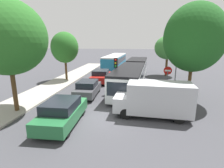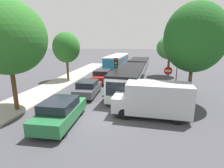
# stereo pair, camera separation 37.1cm
# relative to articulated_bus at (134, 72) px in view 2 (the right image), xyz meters

# --- Properties ---
(ground_plane) EXTENTS (200.00, 200.00, 0.00)m
(ground_plane) POSITION_rel_articulated_bus_xyz_m (-1.90, -9.83, -1.40)
(ground_plane) COLOR #3D3D42
(kerb_strip_left) EXTENTS (3.20, 31.44, 0.14)m
(kerb_strip_left) POSITION_rel_articulated_bus_xyz_m (-8.71, 0.89, -1.33)
(kerb_strip_left) COLOR #9E998E
(kerb_strip_left) RESTS_ON ground
(articulated_bus) EXTENTS (3.70, 16.52, 2.43)m
(articulated_bus) POSITION_rel_articulated_bus_xyz_m (0.00, 0.00, 0.00)
(articulated_bus) COLOR silver
(articulated_bus) RESTS_ON ground
(city_bus_rear) EXTENTS (3.11, 11.35, 2.42)m
(city_bus_rear) POSITION_rel_articulated_bus_xyz_m (-3.75, 11.61, -0.01)
(city_bus_rear) COLOR teal
(city_bus_rear) RESTS_ON ground
(queued_car_green) EXTENTS (2.02, 4.49, 1.54)m
(queued_car_green) POSITION_rel_articulated_bus_xyz_m (-3.85, -11.09, -0.62)
(queued_car_green) COLOR #236638
(queued_car_green) RESTS_ON ground
(queued_car_graphite) EXTENTS (1.86, 4.13, 1.42)m
(queued_car_graphite) POSITION_rel_articulated_bus_xyz_m (-3.95, -5.36, -0.69)
(queued_car_graphite) COLOR #47474C
(queued_car_graphite) RESTS_ON ground
(queued_car_red) EXTENTS (2.01, 4.46, 1.53)m
(queued_car_red) POSITION_rel_articulated_bus_xyz_m (-3.93, 0.16, -0.63)
(queued_car_red) COLOR #B21E19
(queued_car_red) RESTS_ON ground
(white_van) EXTENTS (5.08, 2.17, 2.31)m
(white_van) POSITION_rel_articulated_bus_xyz_m (1.77, -9.02, -0.16)
(white_van) COLOR #B7BABF
(white_van) RESTS_ON ground
(traffic_light) EXTENTS (0.33, 0.37, 3.40)m
(traffic_light) POSITION_rel_articulated_bus_xyz_m (-1.52, -4.25, 1.09)
(traffic_light) COLOR #56595E
(traffic_light) RESTS_ON ground
(no_entry_sign) EXTENTS (0.70, 0.08, 2.82)m
(no_entry_sign) POSITION_rel_articulated_bus_xyz_m (3.08, -4.97, 0.47)
(no_entry_sign) COLOR #56595E
(no_entry_sign) RESTS_ON ground
(direction_sign_post) EXTENTS (0.38, 1.38, 3.60)m
(direction_sign_post) POSITION_rel_articulated_bus_xyz_m (4.21, -2.62, 1.15)
(direction_sign_post) COLOR #56595E
(direction_sign_post) RESTS_ON ground
(tree_left_near) EXTENTS (5.06, 5.06, 7.61)m
(tree_left_near) POSITION_rel_articulated_bus_xyz_m (-7.83, -9.89, 3.62)
(tree_left_near) COLOR #51381E
(tree_left_near) RESTS_ON ground
(tree_left_mid) EXTENTS (3.34, 3.34, 6.04)m
(tree_left_mid) POSITION_rel_articulated_bus_xyz_m (-8.48, 0.44, 2.74)
(tree_left_mid) COLOR #51381E
(tree_left_mid) RESTS_ON ground
(tree_right_near) EXTENTS (4.61, 4.61, 7.79)m
(tree_right_near) POSITION_rel_articulated_bus_xyz_m (4.78, -5.71, 3.63)
(tree_right_near) COLOR #51381E
(tree_right_near) RESTS_ON ground
(tree_right_mid) EXTENTS (3.65, 3.65, 5.67)m
(tree_right_mid) POSITION_rel_articulated_bus_xyz_m (4.56, 5.70, 2.60)
(tree_right_mid) COLOR #51381E
(tree_right_mid) RESTS_ON ground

